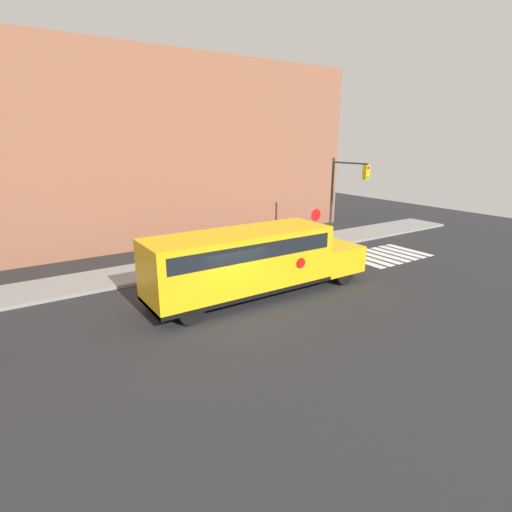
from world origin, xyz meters
TOP-DOWN VIEW (x-y plane):
  - ground_plane at (0.00, 0.00)m, footprint 60.00×60.00m
  - sidewalk_strip at (0.00, 6.50)m, footprint 44.00×3.00m
  - building_backdrop at (0.00, 13.00)m, footprint 32.00×4.00m
  - crosswalk_stripes at (11.48, 2.00)m, footprint 4.70×3.20m
  - school_bus at (1.39, 0.96)m, footprint 10.13×2.57m
  - stop_sign at (8.91, 5.38)m, footprint 0.74×0.10m
  - traffic_light at (10.23, 4.57)m, footprint 0.28×2.81m

SIDE VIEW (x-z plane):
  - ground_plane at x=0.00m, z-range 0.00..0.00m
  - crosswalk_stripes at x=11.48m, z-range 0.00..0.01m
  - sidewalk_strip at x=0.00m, z-range 0.00..0.15m
  - school_bus at x=1.39m, z-range 0.21..3.10m
  - stop_sign at x=8.91m, z-range 0.42..2.91m
  - traffic_light at x=10.23m, z-range 0.85..6.31m
  - building_backdrop at x=0.00m, z-range 0.00..11.62m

